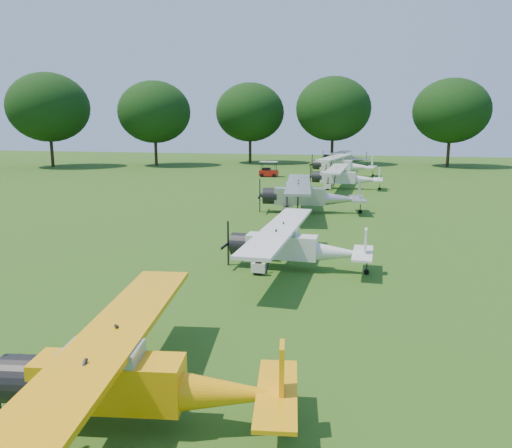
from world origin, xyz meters
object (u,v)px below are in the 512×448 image
at_px(aircraft_5, 343,176).
at_px(aircraft_6, 341,163).
at_px(aircraft_7, 344,157).
at_px(golf_cart, 268,172).
at_px(aircraft_2, 131,375).
at_px(aircraft_4, 308,194).
at_px(aircraft_3, 293,243).

bearing_deg(aircraft_5, aircraft_6, 95.76).
bearing_deg(aircraft_7, aircraft_5, -79.37).
bearing_deg(golf_cart, aircraft_5, -45.96).
height_order(aircraft_7, golf_cart, aircraft_7).
xyz_separation_m(aircraft_2, aircraft_6, (0.52, 51.40, 0.28)).
xyz_separation_m(aircraft_4, aircraft_5, (1.52, 13.54, -0.08)).
distance_m(aircraft_6, golf_cart, 8.72).
xyz_separation_m(aircraft_2, aircraft_5, (1.62, 38.80, 0.12)).
bearing_deg(golf_cart, aircraft_3, -77.17).
relative_size(aircraft_2, aircraft_5, 0.91).
bearing_deg(aircraft_7, golf_cart, -105.43).
relative_size(aircraft_4, aircraft_6, 0.94).
relative_size(aircraft_5, golf_cart, 5.12).
bearing_deg(golf_cart, aircraft_2, -81.85).
bearing_deg(aircraft_4, aircraft_3, -92.93).
distance_m(aircraft_2, aircraft_6, 51.40).
distance_m(aircraft_3, aircraft_4, 13.70).
xyz_separation_m(aircraft_6, golf_cart, (-7.97, -3.43, -0.81)).
xyz_separation_m(aircraft_4, golf_cart, (-7.55, 22.70, -0.73)).
xyz_separation_m(aircraft_5, aircraft_6, (-1.10, 12.59, 0.16)).
height_order(aircraft_4, aircraft_5, aircraft_4).
bearing_deg(aircraft_4, aircraft_5, 75.67).
bearing_deg(aircraft_3, aircraft_2, -95.75).
height_order(aircraft_3, aircraft_4, aircraft_4).
distance_m(aircraft_3, golf_cart, 37.39).
bearing_deg(aircraft_4, aircraft_6, 81.17).
bearing_deg(golf_cart, aircraft_7, 66.72).
bearing_deg(aircraft_6, aircraft_4, -82.70).
relative_size(aircraft_2, aircraft_7, 0.90).
distance_m(aircraft_5, aircraft_6, 12.64).
distance_m(aircraft_2, aircraft_4, 25.26).
bearing_deg(aircraft_3, aircraft_5, 89.87).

